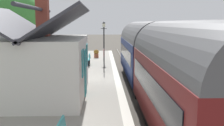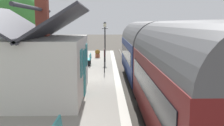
{
  "view_description": "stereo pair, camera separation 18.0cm",
  "coord_description": "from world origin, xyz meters",
  "px_view_note": "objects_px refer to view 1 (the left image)",
  "views": [
    {
      "loc": [
        -15.32,
        2.01,
        4.24
      ],
      "look_at": [
        -0.23,
        1.5,
        1.91
      ],
      "focal_mm": 42.08,
      "sensor_mm": 36.0,
      "label": 1
    },
    {
      "loc": [
        -15.33,
        1.83,
        4.24
      ],
      "look_at": [
        -0.23,
        1.5,
        1.91
      ],
      "focal_mm": 42.08,
      "sensor_mm": 36.0,
      "label": 2
    }
  ],
  "objects_px": {
    "planter_edge_near": "(96,53)",
    "planter_by_door": "(78,63)",
    "lamp_post_platform": "(104,34)",
    "station_building": "(38,65)",
    "tree_distant": "(17,15)",
    "bench_platform_end": "(88,59)",
    "station_sign_board": "(104,55)",
    "train": "(158,61)"
  },
  "relations": [
    {
      "from": "lamp_post_platform",
      "to": "station_sign_board",
      "type": "bearing_deg",
      "value": 179.74
    },
    {
      "from": "train",
      "to": "lamp_post_platform",
      "type": "relative_size",
      "value": 5.6
    },
    {
      "from": "bench_platform_end",
      "to": "station_building",
      "type": "bearing_deg",
      "value": 169.01
    },
    {
      "from": "train",
      "to": "planter_by_door",
      "type": "xyz_separation_m",
      "value": [
        5.85,
        4.81,
        -0.99
      ]
    },
    {
      "from": "train",
      "to": "station_building",
      "type": "bearing_deg",
      "value": 107.89
    },
    {
      "from": "station_building",
      "to": "planter_edge_near",
      "type": "relative_size",
      "value": 7.1
    },
    {
      "from": "station_building",
      "to": "planter_edge_near",
      "type": "bearing_deg",
      "value": -9.63
    },
    {
      "from": "planter_edge_near",
      "to": "planter_by_door",
      "type": "relative_size",
      "value": 0.89
    },
    {
      "from": "station_sign_board",
      "to": "tree_distant",
      "type": "height_order",
      "value": "tree_distant"
    },
    {
      "from": "planter_edge_near",
      "to": "station_building",
      "type": "bearing_deg",
      "value": 170.37
    },
    {
      "from": "station_building",
      "to": "planter_by_door",
      "type": "xyz_separation_m",
      "value": [
        7.73,
        -1.03,
        -1.15
      ]
    },
    {
      "from": "bench_platform_end",
      "to": "tree_distant",
      "type": "bearing_deg",
      "value": 58.6
    },
    {
      "from": "station_building",
      "to": "tree_distant",
      "type": "height_order",
      "value": "tree_distant"
    },
    {
      "from": "planter_by_door",
      "to": "lamp_post_platform",
      "type": "xyz_separation_m",
      "value": [
        2.83,
        -1.97,
        2.09
      ]
    },
    {
      "from": "planter_edge_near",
      "to": "lamp_post_platform",
      "type": "distance_m",
      "value": 3.5
    },
    {
      "from": "bench_platform_end",
      "to": "planter_by_door",
      "type": "bearing_deg",
      "value": 149.26
    },
    {
      "from": "lamp_post_platform",
      "to": "station_sign_board",
      "type": "xyz_separation_m",
      "value": [
        -4.66,
        0.02,
        -1.22
      ]
    },
    {
      "from": "lamp_post_platform",
      "to": "station_sign_board",
      "type": "relative_size",
      "value": 2.18
    },
    {
      "from": "bench_platform_end",
      "to": "tree_distant",
      "type": "height_order",
      "value": "tree_distant"
    },
    {
      "from": "train",
      "to": "planter_edge_near",
      "type": "height_order",
      "value": "train"
    },
    {
      "from": "lamp_post_platform",
      "to": "station_building",
      "type": "bearing_deg",
      "value": 164.16
    },
    {
      "from": "tree_distant",
      "to": "station_sign_board",
      "type": "bearing_deg",
      "value": -131.84
    },
    {
      "from": "train",
      "to": "lamp_post_platform",
      "type": "bearing_deg",
      "value": 18.1
    },
    {
      "from": "planter_edge_near",
      "to": "tree_distant",
      "type": "bearing_deg",
      "value": 92.87
    },
    {
      "from": "bench_platform_end",
      "to": "planter_edge_near",
      "type": "relative_size",
      "value": 1.71
    },
    {
      "from": "planter_edge_near",
      "to": "station_sign_board",
      "type": "xyz_separation_m",
      "value": [
        -7.45,
        -0.71,
        0.78
      ]
    },
    {
      "from": "lamp_post_platform",
      "to": "tree_distant",
      "type": "relative_size",
      "value": 0.49
    },
    {
      "from": "planter_by_door",
      "to": "tree_distant",
      "type": "relative_size",
      "value": 0.13
    },
    {
      "from": "planter_edge_near",
      "to": "lamp_post_platform",
      "type": "xyz_separation_m",
      "value": [
        -2.78,
        -0.73,
        2.0
      ]
    },
    {
      "from": "planter_by_door",
      "to": "tree_distant",
      "type": "xyz_separation_m",
      "value": [
        5.25,
        5.96,
        3.7
      ]
    },
    {
      "from": "train",
      "to": "station_building",
      "type": "distance_m",
      "value": 6.13
    },
    {
      "from": "bench_platform_end",
      "to": "station_sign_board",
      "type": "relative_size",
      "value": 0.89
    },
    {
      "from": "train",
      "to": "bench_platform_end",
      "type": "relative_size",
      "value": 13.68
    },
    {
      "from": "train",
      "to": "tree_distant",
      "type": "xyz_separation_m",
      "value": [
        11.1,
        10.77,
        2.71
      ]
    },
    {
      "from": "station_sign_board",
      "to": "lamp_post_platform",
      "type": "bearing_deg",
      "value": -0.26
    },
    {
      "from": "tree_distant",
      "to": "planter_by_door",
      "type": "bearing_deg",
      "value": -131.36
    },
    {
      "from": "station_building",
      "to": "planter_by_door",
      "type": "relative_size",
      "value": 6.34
    },
    {
      "from": "train",
      "to": "tree_distant",
      "type": "distance_m",
      "value": 15.7
    },
    {
      "from": "station_building",
      "to": "planter_by_door",
      "type": "height_order",
      "value": "station_building"
    },
    {
      "from": "planter_by_door",
      "to": "station_sign_board",
      "type": "distance_m",
      "value": 2.81
    },
    {
      "from": "station_sign_board",
      "to": "tree_distant",
      "type": "xyz_separation_m",
      "value": [
        7.08,
        7.91,
        2.82
      ]
    },
    {
      "from": "station_building",
      "to": "station_sign_board",
      "type": "bearing_deg",
      "value": -26.77
    }
  ]
}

